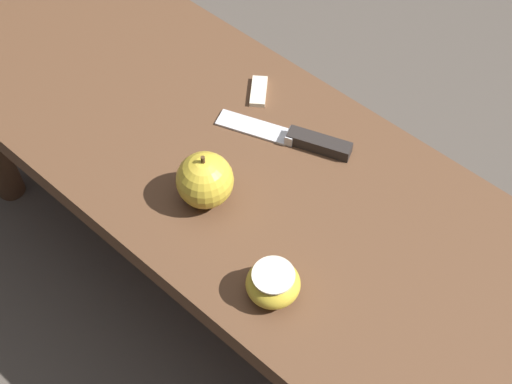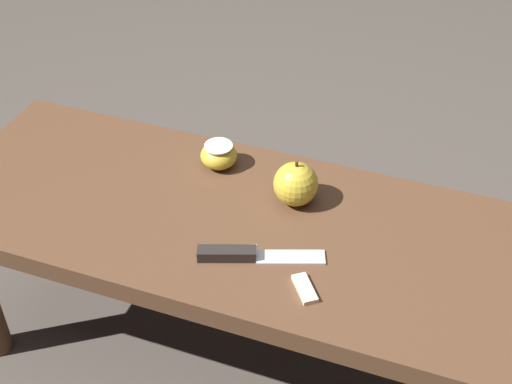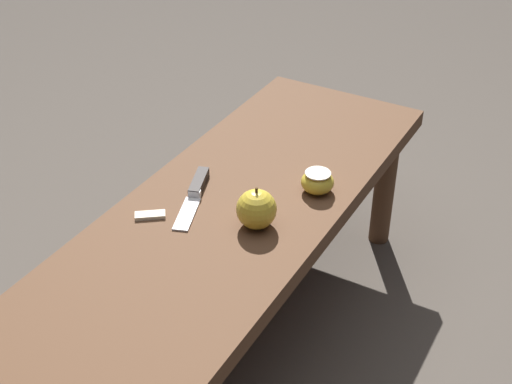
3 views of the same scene
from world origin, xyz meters
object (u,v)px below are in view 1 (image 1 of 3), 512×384
at_px(apple_whole, 205,180).
at_px(apple_cut, 273,283).
at_px(knife, 302,139).
at_px(wooden_bench, 255,194).

xyz_separation_m(apple_whole, apple_cut, (-0.17, 0.05, -0.02)).
relative_size(apple_whole, apple_cut, 1.29).
bearing_deg(apple_whole, knife, -102.32).
distance_m(wooden_bench, knife, 0.11).
distance_m(wooden_bench, apple_cut, 0.21).
bearing_deg(wooden_bench, apple_whole, 74.84).
bearing_deg(apple_whole, apple_cut, 162.90).
relative_size(knife, apple_whole, 2.30).
bearing_deg(knife, apple_cut, 101.32).
distance_m(knife, apple_cut, 0.26).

